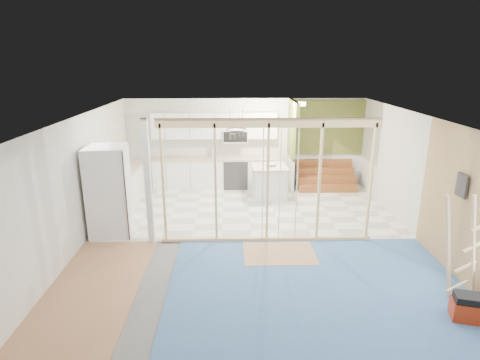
{
  "coord_description": "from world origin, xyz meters",
  "views": [
    {
      "loc": [
        -0.45,
        -7.71,
        3.67
      ],
      "look_at": [
        -0.24,
        0.6,
        1.17
      ],
      "focal_mm": 30.0,
      "sensor_mm": 36.0,
      "label": 1
    }
  ],
  "objects_px": {
    "island": "(269,182)",
    "fridge": "(109,191)",
    "ladder": "(464,248)",
    "toolbox": "(468,308)"
  },
  "relations": [
    {
      "from": "island",
      "to": "fridge",
      "type": "bearing_deg",
      "value": -150.9
    },
    {
      "from": "fridge",
      "to": "ladder",
      "type": "distance_m",
      "value": 6.71
    },
    {
      "from": "fridge",
      "to": "ladder",
      "type": "bearing_deg",
      "value": -29.7
    },
    {
      "from": "fridge",
      "to": "ladder",
      "type": "height_order",
      "value": "fridge"
    },
    {
      "from": "toolbox",
      "to": "ladder",
      "type": "xyz_separation_m",
      "value": [
        0.12,
        0.51,
        0.71
      ]
    },
    {
      "from": "island",
      "to": "ladder",
      "type": "distance_m",
      "value": 5.55
    },
    {
      "from": "toolbox",
      "to": "ladder",
      "type": "relative_size",
      "value": 0.28
    },
    {
      "from": "toolbox",
      "to": "ladder",
      "type": "distance_m",
      "value": 0.89
    },
    {
      "from": "island",
      "to": "ladder",
      "type": "relative_size",
      "value": 0.56
    },
    {
      "from": "fridge",
      "to": "ladder",
      "type": "relative_size",
      "value": 1.1
    }
  ]
}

